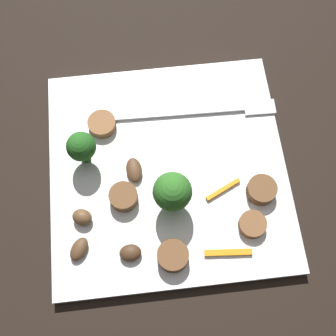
{
  "coord_description": "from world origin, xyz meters",
  "views": [
    {
      "loc": [
        -0.02,
        -0.17,
        0.45
      ],
      "look_at": [
        0.0,
        0.0,
        0.01
      ],
      "focal_mm": 47.63,
      "sensor_mm": 36.0,
      "label": 1
    }
  ],
  "objects_px": {
    "sausage_slice_1": "(124,197)",
    "sausage_slice_2": "(102,124)",
    "broccoli_floret_0": "(81,147)",
    "mushroom_2": "(79,249)",
    "broccoli_floret_1": "(170,192)",
    "pepper_strip_0": "(228,253)",
    "sausage_slice_0": "(252,224)",
    "mushroom_0": "(82,217)",
    "plate": "(168,170)",
    "sausage_slice_4": "(261,190)",
    "pepper_strip_2": "(223,190)",
    "sausage_slice_3": "(173,256)",
    "mushroom_1": "(130,253)",
    "mushroom_3": "(134,166)",
    "fork": "(208,111)"
  },
  "relations": [
    {
      "from": "broccoli_floret_0",
      "to": "mushroom_0",
      "type": "xyz_separation_m",
      "value": [
        -0.01,
        -0.07,
        -0.02
      ]
    },
    {
      "from": "plate",
      "to": "sausage_slice_4",
      "type": "xyz_separation_m",
      "value": [
        0.09,
        -0.04,
        0.01
      ]
    },
    {
      "from": "sausage_slice_0",
      "to": "mushroom_0",
      "type": "xyz_separation_m",
      "value": [
        -0.17,
        0.03,
        0.0
      ]
    },
    {
      "from": "sausage_slice_4",
      "to": "broccoli_floret_1",
      "type": "bearing_deg",
      "value": -179.68
    },
    {
      "from": "fork",
      "to": "sausage_slice_1",
      "type": "distance_m",
      "value": 0.14
    },
    {
      "from": "sausage_slice_1",
      "to": "mushroom_0",
      "type": "relative_size",
      "value": 1.46
    },
    {
      "from": "sausage_slice_0",
      "to": "sausage_slice_4",
      "type": "relative_size",
      "value": 0.91
    },
    {
      "from": "sausage_slice_0",
      "to": "pepper_strip_2",
      "type": "xyz_separation_m",
      "value": [
        -0.02,
        0.04,
        -0.0
      ]
    },
    {
      "from": "broccoli_floret_0",
      "to": "sausage_slice_3",
      "type": "height_order",
      "value": "broccoli_floret_0"
    },
    {
      "from": "plate",
      "to": "sausage_slice_0",
      "type": "height_order",
      "value": "sausage_slice_0"
    },
    {
      "from": "mushroom_0",
      "to": "mushroom_2",
      "type": "xyz_separation_m",
      "value": [
        -0.0,
        -0.03,
        -0.0
      ]
    },
    {
      "from": "mushroom_3",
      "to": "sausage_slice_2",
      "type": "bearing_deg",
      "value": 119.94
    },
    {
      "from": "sausage_slice_4",
      "to": "pepper_strip_2",
      "type": "relative_size",
      "value": 0.75
    },
    {
      "from": "sausage_slice_0",
      "to": "mushroom_3",
      "type": "xyz_separation_m",
      "value": [
        -0.11,
        0.08,
        -0.0
      ]
    },
    {
      "from": "sausage_slice_0",
      "to": "mushroom_1",
      "type": "bearing_deg",
      "value": -173.15
    },
    {
      "from": "sausage_slice_0",
      "to": "sausage_slice_1",
      "type": "bearing_deg",
      "value": 161.33
    },
    {
      "from": "broccoli_floret_1",
      "to": "sausage_slice_2",
      "type": "height_order",
      "value": "broccoli_floret_1"
    },
    {
      "from": "broccoli_floret_0",
      "to": "mushroom_3",
      "type": "height_order",
      "value": "broccoli_floret_0"
    },
    {
      "from": "plate",
      "to": "sausage_slice_0",
      "type": "xyz_separation_m",
      "value": [
        0.08,
        -0.07,
        0.01
      ]
    },
    {
      "from": "mushroom_0",
      "to": "pepper_strip_0",
      "type": "bearing_deg",
      "value": -19.76
    },
    {
      "from": "sausage_slice_4",
      "to": "mushroom_3",
      "type": "xyz_separation_m",
      "value": [
        -0.13,
        0.04,
        -0.0
      ]
    },
    {
      "from": "sausage_slice_3",
      "to": "pepper_strip_2",
      "type": "xyz_separation_m",
      "value": [
        0.06,
        0.06,
        -0.01
      ]
    },
    {
      "from": "mushroom_1",
      "to": "mushroom_3",
      "type": "bearing_deg",
      "value": 83.2
    },
    {
      "from": "broccoli_floret_1",
      "to": "pepper_strip_0",
      "type": "height_order",
      "value": "broccoli_floret_1"
    },
    {
      "from": "sausage_slice_3",
      "to": "mushroom_2",
      "type": "bearing_deg",
      "value": 169.13
    },
    {
      "from": "sausage_slice_1",
      "to": "sausage_slice_2",
      "type": "bearing_deg",
      "value": 101.3
    },
    {
      "from": "broccoli_floret_0",
      "to": "mushroom_2",
      "type": "distance_m",
      "value": 0.1
    },
    {
      "from": "broccoli_floret_1",
      "to": "sausage_slice_3",
      "type": "bearing_deg",
      "value": -93.84
    },
    {
      "from": "sausage_slice_4",
      "to": "mushroom_1",
      "type": "bearing_deg",
      "value": -160.56
    },
    {
      "from": "sausage_slice_3",
      "to": "mushroom_0",
      "type": "xyz_separation_m",
      "value": [
        -0.09,
        0.05,
        -0.0
      ]
    },
    {
      "from": "sausage_slice_4",
      "to": "plate",
      "type": "bearing_deg",
      "value": 158.02
    },
    {
      "from": "sausage_slice_4",
      "to": "pepper_strip_0",
      "type": "relative_size",
      "value": 0.65
    },
    {
      "from": "broccoli_floret_0",
      "to": "mushroom_2",
      "type": "xyz_separation_m",
      "value": [
        -0.01,
        -0.1,
        -0.02
      ]
    },
    {
      "from": "broccoli_floret_0",
      "to": "sausage_slice_1",
      "type": "xyz_separation_m",
      "value": [
        0.04,
        -0.05,
        -0.02
      ]
    },
    {
      "from": "sausage_slice_4",
      "to": "pepper_strip_0",
      "type": "bearing_deg",
      "value": -126.46
    },
    {
      "from": "pepper_strip_0",
      "to": "pepper_strip_2",
      "type": "xyz_separation_m",
      "value": [
        0.01,
        0.07,
        0.0
      ]
    },
    {
      "from": "broccoli_floret_1",
      "to": "pepper_strip_2",
      "type": "bearing_deg",
      "value": 6.98
    },
    {
      "from": "broccoli_floret_1",
      "to": "pepper_strip_0",
      "type": "distance_m",
      "value": 0.08
    },
    {
      "from": "mushroom_2",
      "to": "sausage_slice_3",
      "type": "bearing_deg",
      "value": -10.87
    },
    {
      "from": "broccoli_floret_0",
      "to": "broccoli_floret_1",
      "type": "relative_size",
      "value": 0.86
    },
    {
      "from": "sausage_slice_4",
      "to": "pepper_strip_2",
      "type": "bearing_deg",
      "value": 170.65
    },
    {
      "from": "plate",
      "to": "mushroom_3",
      "type": "height_order",
      "value": "mushroom_3"
    },
    {
      "from": "mushroom_0",
      "to": "broccoli_floret_1",
      "type": "bearing_deg",
      "value": 4.97
    },
    {
      "from": "fork",
      "to": "broccoli_floret_0",
      "type": "xyz_separation_m",
      "value": [
        -0.14,
        -0.04,
        0.03
      ]
    },
    {
      "from": "mushroom_0",
      "to": "pepper_strip_2",
      "type": "xyz_separation_m",
      "value": [
        0.15,
        0.01,
        -0.0
      ]
    },
    {
      "from": "sausage_slice_1",
      "to": "mushroom_2",
      "type": "xyz_separation_m",
      "value": [
        -0.05,
        -0.05,
        -0.0
      ]
    },
    {
      "from": "broccoli_floret_1",
      "to": "mushroom_2",
      "type": "height_order",
      "value": "broccoli_floret_1"
    },
    {
      "from": "broccoli_floret_1",
      "to": "mushroom_2",
      "type": "distance_m",
      "value": 0.11
    },
    {
      "from": "pepper_strip_2",
      "to": "mushroom_1",
      "type": "bearing_deg",
      "value": -151.16
    },
    {
      "from": "sausage_slice_0",
      "to": "mushroom_0",
      "type": "relative_size",
      "value": 1.38
    }
  ]
}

